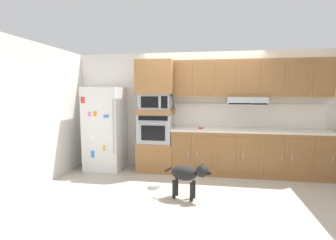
# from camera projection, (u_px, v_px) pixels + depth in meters

# --- Properties ---
(ground_plane) EXTENTS (9.60, 9.60, 0.00)m
(ground_plane) POSITION_uv_depth(u_px,v_px,m) (199.00, 184.00, 4.62)
(ground_plane) COLOR #B2A899
(back_kitchen_wall) EXTENTS (6.20, 0.12, 2.50)m
(back_kitchen_wall) POSITION_uv_depth(u_px,v_px,m) (202.00, 111.00, 5.57)
(back_kitchen_wall) COLOR silver
(back_kitchen_wall) RESTS_ON ground
(side_panel_left) EXTENTS (0.12, 7.10, 2.50)m
(side_panel_left) POSITION_uv_depth(u_px,v_px,m) (54.00, 113.00, 4.94)
(side_panel_left) COLOR silver
(side_panel_left) RESTS_ON ground
(refrigerator) EXTENTS (0.76, 0.73, 1.76)m
(refrigerator) POSITION_uv_depth(u_px,v_px,m) (105.00, 128.00, 5.52)
(refrigerator) COLOR white
(refrigerator) RESTS_ON ground
(oven_base_cabinet) EXTENTS (0.74, 0.62, 0.60)m
(oven_base_cabinet) POSITION_uv_depth(u_px,v_px,m) (156.00, 156.00, 5.48)
(oven_base_cabinet) COLOR #996638
(oven_base_cabinet) RESTS_ON ground
(built_in_oven) EXTENTS (0.70, 0.62, 0.60)m
(built_in_oven) POSITION_uv_depth(u_px,v_px,m) (156.00, 128.00, 5.41)
(built_in_oven) COLOR #A8AAAF
(built_in_oven) RESTS_ON oven_base_cabinet
(appliance_mid_shelf) EXTENTS (0.74, 0.62, 0.10)m
(appliance_mid_shelf) POSITION_uv_depth(u_px,v_px,m) (156.00, 112.00, 5.37)
(appliance_mid_shelf) COLOR #996638
(appliance_mid_shelf) RESTS_ON built_in_oven
(microwave) EXTENTS (0.64, 0.54, 0.32)m
(microwave) POSITION_uv_depth(u_px,v_px,m) (156.00, 102.00, 5.35)
(microwave) COLOR #A8AAAF
(microwave) RESTS_ON appliance_mid_shelf
(appliance_upper_cabinet) EXTENTS (0.74, 0.62, 0.68)m
(appliance_upper_cabinet) POSITION_uv_depth(u_px,v_px,m) (156.00, 77.00, 5.30)
(appliance_upper_cabinet) COLOR #996638
(appliance_upper_cabinet) RESTS_ON microwave
(lower_cabinet_run) EXTENTS (3.04, 0.63, 0.88)m
(lower_cabinet_run) POSITION_uv_depth(u_px,v_px,m) (248.00, 153.00, 5.15)
(lower_cabinet_run) COLOR #996638
(lower_cabinet_run) RESTS_ON ground
(countertop_slab) EXTENTS (3.08, 0.64, 0.04)m
(countertop_slab) POSITION_uv_depth(u_px,v_px,m) (249.00, 130.00, 5.11)
(countertop_slab) COLOR silver
(countertop_slab) RESTS_ON lower_cabinet_run
(backsplash_panel) EXTENTS (3.08, 0.02, 0.50)m
(backsplash_panel) POSITION_uv_depth(u_px,v_px,m) (247.00, 116.00, 5.36)
(backsplash_panel) COLOR white
(backsplash_panel) RESTS_ON countertop_slab
(upper_cabinet_with_hood) EXTENTS (3.04, 0.48, 0.88)m
(upper_cabinet_with_hood) POSITION_uv_depth(u_px,v_px,m) (249.00, 80.00, 5.12)
(upper_cabinet_with_hood) COLOR #996638
(upper_cabinet_with_hood) RESTS_ON backsplash_panel
(screwdriver) EXTENTS (0.16, 0.16, 0.03)m
(screwdriver) POSITION_uv_depth(u_px,v_px,m) (201.00, 128.00, 5.19)
(screwdriver) COLOR red
(screwdriver) RESTS_ON countertop_slab
(dog) EXTENTS (0.75, 0.32, 0.58)m
(dog) POSITION_uv_depth(u_px,v_px,m) (188.00, 174.00, 3.95)
(dog) COLOR black
(dog) RESTS_ON ground
(dog_food_bowl) EXTENTS (0.20, 0.20, 0.06)m
(dog_food_bowl) POSITION_uv_depth(u_px,v_px,m) (155.00, 186.00, 4.46)
(dog_food_bowl) COLOR #B2B7BC
(dog_food_bowl) RESTS_ON ground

